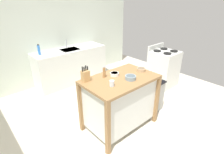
% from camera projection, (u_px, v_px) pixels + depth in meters
% --- Properties ---
extents(ground_plane, '(6.07, 6.07, 0.00)m').
position_uv_depth(ground_plane, '(119.00, 128.00, 3.09)').
color(ground_plane, beige).
rests_on(ground_plane, ground).
extents(wall_back, '(5.06, 0.10, 2.60)m').
position_uv_depth(wall_back, '(47.00, 32.00, 4.27)').
color(wall_back, silver).
rests_on(wall_back, ground).
extents(kitchen_island, '(1.17, 0.74, 0.92)m').
position_uv_depth(kitchen_island, '(120.00, 100.00, 2.95)').
color(kitchen_island, olive).
rests_on(kitchen_island, ground).
extents(knife_block, '(0.11, 0.09, 0.25)m').
position_uv_depth(knife_block, '(85.00, 76.00, 2.64)').
color(knife_block, tan).
rests_on(knife_block, kitchen_island).
extents(bowl_ceramic_wide, '(0.17, 0.17, 0.06)m').
position_uv_depth(bowl_ceramic_wide, '(131.00, 77.00, 2.72)').
color(bowl_ceramic_wide, gray).
rests_on(bowl_ceramic_wide, kitchen_island).
extents(bowl_ceramic_small, '(0.14, 0.14, 0.05)m').
position_uv_depth(bowl_ceramic_small, '(114.00, 74.00, 2.86)').
color(bowl_ceramic_small, silver).
rests_on(bowl_ceramic_small, kitchen_island).
extents(bowl_stoneware_deep, '(0.15, 0.15, 0.05)m').
position_uv_depth(bowl_stoneware_deep, '(141.00, 70.00, 3.02)').
color(bowl_stoneware_deep, tan).
rests_on(bowl_stoneware_deep, kitchen_island).
extents(drinking_cup, '(0.07, 0.07, 0.09)m').
position_uv_depth(drinking_cup, '(112.00, 83.00, 2.52)').
color(drinking_cup, silver).
rests_on(drinking_cup, kitchen_island).
extents(pepper_grinder, '(0.04, 0.04, 0.19)m').
position_uv_depth(pepper_grinder, '(104.00, 72.00, 2.77)').
color(pepper_grinder, '#9E7042').
rests_on(pepper_grinder, kitchen_island).
extents(trash_bin, '(0.36, 0.28, 0.63)m').
position_uv_depth(trash_bin, '(153.00, 96.00, 3.47)').
color(trash_bin, gray).
rests_on(trash_bin, ground).
extents(sink_counter, '(1.83, 0.60, 0.88)m').
position_uv_depth(sink_counter, '(71.00, 66.00, 4.61)').
color(sink_counter, silver).
rests_on(sink_counter, ground).
extents(sink_faucet, '(0.02, 0.02, 0.22)m').
position_uv_depth(sink_faucet, '(66.00, 44.00, 4.47)').
color(sink_faucet, '#B7BCC1').
rests_on(sink_faucet, sink_counter).
extents(bottle_spray_cleaner, '(0.06, 0.06, 0.24)m').
position_uv_depth(bottle_spray_cleaner, '(39.00, 50.00, 3.96)').
color(bottle_spray_cleaner, blue).
rests_on(bottle_spray_cleaner, sink_counter).
extents(stove, '(0.60, 0.60, 1.00)m').
position_uv_depth(stove, '(163.00, 68.00, 4.42)').
color(stove, silver).
rests_on(stove, ground).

